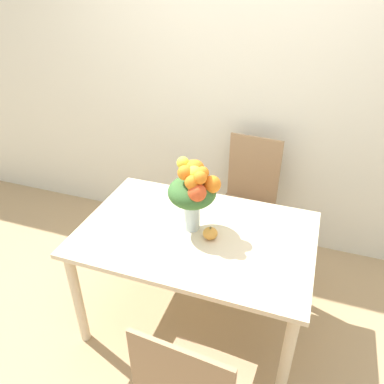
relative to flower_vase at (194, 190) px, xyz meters
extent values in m
plane|color=tan|center=(0.02, -0.03, -1.00)|extent=(12.00, 12.00, 0.00)
cube|color=silver|center=(0.02, 1.06, 0.35)|extent=(8.00, 0.06, 2.70)
cube|color=beige|center=(0.02, -0.03, -0.28)|extent=(1.35, 0.89, 0.03)
cylinder|color=beige|center=(-0.59, -0.42, -0.65)|extent=(0.06, 0.06, 0.70)
cylinder|color=beige|center=(0.64, -0.42, -0.65)|extent=(0.06, 0.06, 0.70)
cylinder|color=beige|center=(-0.59, 0.36, -0.65)|extent=(0.06, 0.06, 0.70)
cylinder|color=beige|center=(0.64, 0.36, -0.65)|extent=(0.06, 0.06, 0.70)
cylinder|color=silver|center=(-0.01, 0.00, -0.17)|extent=(0.09, 0.09, 0.19)
cylinder|color=silver|center=(-0.01, 0.00, -0.22)|extent=(0.08, 0.08, 0.09)
cylinder|color=#38662D|center=(0.01, 0.00, -0.13)|extent=(0.00, 0.01, 0.25)
cylinder|color=#38662D|center=(-0.01, 0.02, -0.13)|extent=(0.00, 0.01, 0.25)
cylinder|color=#38662D|center=(-0.03, 0.01, -0.13)|extent=(0.01, 0.01, 0.25)
cylinder|color=#38662D|center=(-0.03, -0.01, -0.13)|extent=(0.01, 0.00, 0.25)
cylinder|color=#38662D|center=(-0.01, -0.02, -0.13)|extent=(0.01, 0.00, 0.25)
ellipsoid|color=#38662D|center=(-0.01, 0.00, -0.02)|extent=(0.27, 0.27, 0.16)
sphere|color=orange|center=(0.01, -0.07, 0.09)|extent=(0.08, 0.08, 0.08)
sphere|color=yellow|center=(-0.09, 0.07, 0.12)|extent=(0.07, 0.07, 0.07)
sphere|color=orange|center=(-0.04, -0.04, 0.12)|extent=(0.08, 0.08, 0.08)
sphere|color=orange|center=(0.10, 0.01, 0.05)|extent=(0.10, 0.10, 0.10)
sphere|color=yellow|center=(0.11, 0.01, 0.05)|extent=(0.08, 0.08, 0.08)
sphere|color=yellow|center=(0.01, -0.02, 0.11)|extent=(0.09, 0.09, 0.09)
sphere|color=orange|center=(0.06, -0.06, 0.12)|extent=(0.07, 0.07, 0.07)
sphere|color=orange|center=(0.00, 0.03, 0.11)|extent=(0.10, 0.10, 0.10)
sphere|color=#D64C23|center=(0.05, -0.08, 0.04)|extent=(0.10, 0.10, 0.10)
sphere|color=orange|center=(0.05, 0.00, 0.12)|extent=(0.07, 0.07, 0.07)
sphere|color=orange|center=(-0.04, 0.11, 0.08)|extent=(0.09, 0.09, 0.09)
ellipsoid|color=gold|center=(0.12, -0.06, -0.23)|extent=(0.08, 0.08, 0.07)
cylinder|color=brown|center=(0.12, -0.06, -0.20)|extent=(0.01, 0.01, 0.01)
cube|color=#9E7A56|center=(0.17, 0.67, -0.56)|extent=(0.45, 0.45, 0.02)
cylinder|color=#9E7A56|center=(-0.01, 0.52, -0.78)|extent=(0.04, 0.04, 0.43)
cylinder|color=#9E7A56|center=(0.32, 0.49, -0.78)|extent=(0.04, 0.04, 0.43)
cylinder|color=#9E7A56|center=(0.01, 0.86, -0.78)|extent=(0.04, 0.04, 0.43)
cylinder|color=#9E7A56|center=(0.35, 0.83, -0.78)|extent=(0.04, 0.04, 0.43)
cube|color=#9E7A56|center=(0.18, 0.87, -0.28)|extent=(0.40, 0.05, 0.53)
cylinder|color=#9E7A56|center=(0.13, -0.57, -0.78)|extent=(0.04, 0.04, 0.43)
camera|label=1|loc=(0.58, -1.67, 1.07)|focal=35.00mm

